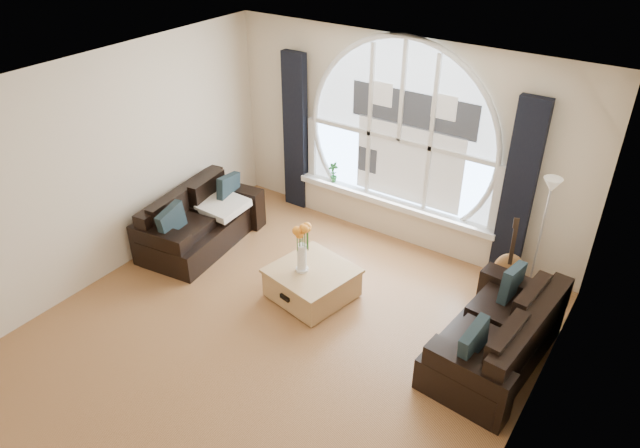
# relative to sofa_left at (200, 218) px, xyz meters

# --- Properties ---
(ground) EXTENTS (5.00, 5.50, 0.01)m
(ground) POSITION_rel_sofa_left_xyz_m (2.00, -1.02, -0.40)
(ground) COLOR brown
(ground) RESTS_ON ground
(ceiling) EXTENTS (5.00, 5.50, 0.01)m
(ceiling) POSITION_rel_sofa_left_xyz_m (2.00, -1.02, 2.30)
(ceiling) COLOR silver
(ceiling) RESTS_ON ground
(wall_back) EXTENTS (5.00, 0.01, 2.70)m
(wall_back) POSITION_rel_sofa_left_xyz_m (2.00, 1.73, 0.95)
(wall_back) COLOR beige
(wall_back) RESTS_ON ground
(wall_left) EXTENTS (0.01, 5.50, 2.70)m
(wall_left) POSITION_rel_sofa_left_xyz_m (-0.50, -1.02, 0.95)
(wall_left) COLOR beige
(wall_left) RESTS_ON ground
(wall_right) EXTENTS (0.01, 5.50, 2.70)m
(wall_right) POSITION_rel_sofa_left_xyz_m (4.50, -1.02, 0.95)
(wall_right) COLOR beige
(wall_right) RESTS_ON ground
(attic_slope) EXTENTS (0.92, 5.50, 0.72)m
(attic_slope) POSITION_rel_sofa_left_xyz_m (4.20, -1.02, 1.95)
(attic_slope) COLOR silver
(attic_slope) RESTS_ON ground
(arched_window) EXTENTS (2.60, 0.06, 2.15)m
(arched_window) POSITION_rel_sofa_left_xyz_m (2.00, 1.70, 1.23)
(arched_window) COLOR silver
(arched_window) RESTS_ON wall_back
(window_sill) EXTENTS (2.90, 0.22, 0.08)m
(window_sill) POSITION_rel_sofa_left_xyz_m (2.00, 1.63, 0.11)
(window_sill) COLOR white
(window_sill) RESTS_ON wall_back
(window_frame) EXTENTS (2.76, 0.08, 2.15)m
(window_frame) POSITION_rel_sofa_left_xyz_m (2.00, 1.67, 1.23)
(window_frame) COLOR white
(window_frame) RESTS_ON wall_back
(neighbor_house) EXTENTS (1.70, 0.02, 1.50)m
(neighbor_house) POSITION_rel_sofa_left_xyz_m (2.15, 1.69, 1.10)
(neighbor_house) COLOR silver
(neighbor_house) RESTS_ON wall_back
(curtain_left) EXTENTS (0.35, 0.12, 2.30)m
(curtain_left) POSITION_rel_sofa_left_xyz_m (0.40, 1.61, 0.75)
(curtain_left) COLOR black
(curtain_left) RESTS_ON ground
(curtain_right) EXTENTS (0.35, 0.12, 2.30)m
(curtain_right) POSITION_rel_sofa_left_xyz_m (3.60, 1.61, 0.75)
(curtain_right) COLOR black
(curtain_right) RESTS_ON ground
(sofa_left) EXTENTS (1.03, 1.74, 0.73)m
(sofa_left) POSITION_rel_sofa_left_xyz_m (0.00, 0.00, 0.00)
(sofa_left) COLOR black
(sofa_left) RESTS_ON ground
(sofa_right) EXTENTS (0.99, 1.75, 0.74)m
(sofa_right) POSITION_rel_sofa_left_xyz_m (4.01, 0.05, 0.00)
(sofa_right) COLOR black
(sofa_right) RESTS_ON ground
(coffee_chest) EXTENTS (1.03, 1.03, 0.43)m
(coffee_chest) POSITION_rel_sofa_left_xyz_m (1.88, -0.11, -0.19)
(coffee_chest) COLOR #A47C49
(coffee_chest) RESTS_ON ground
(throw_blanket) EXTENTS (0.57, 0.57, 0.10)m
(throw_blanket) POSITION_rel_sofa_left_xyz_m (0.16, 0.29, 0.10)
(throw_blanket) COLOR silver
(throw_blanket) RESTS_ON sofa_left
(vase_flowers) EXTENTS (0.24, 0.24, 0.70)m
(vase_flowers) POSITION_rel_sofa_left_xyz_m (1.80, -0.18, 0.38)
(vase_flowers) COLOR white
(vase_flowers) RESTS_ON coffee_chest
(floor_lamp) EXTENTS (0.24, 0.24, 1.60)m
(floor_lamp) POSITION_rel_sofa_left_xyz_m (4.01, 1.26, 0.40)
(floor_lamp) COLOR #B2B2B2
(floor_lamp) RESTS_ON ground
(guitar) EXTENTS (0.42, 0.35, 1.06)m
(guitar) POSITION_rel_sofa_left_xyz_m (3.74, 1.30, 0.13)
(guitar) COLOR brown
(guitar) RESTS_ON ground
(potted_plant) EXTENTS (0.17, 0.13, 0.29)m
(potted_plant) POSITION_rel_sofa_left_xyz_m (1.04, 1.63, 0.30)
(potted_plant) COLOR #1E6023
(potted_plant) RESTS_ON window_sill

